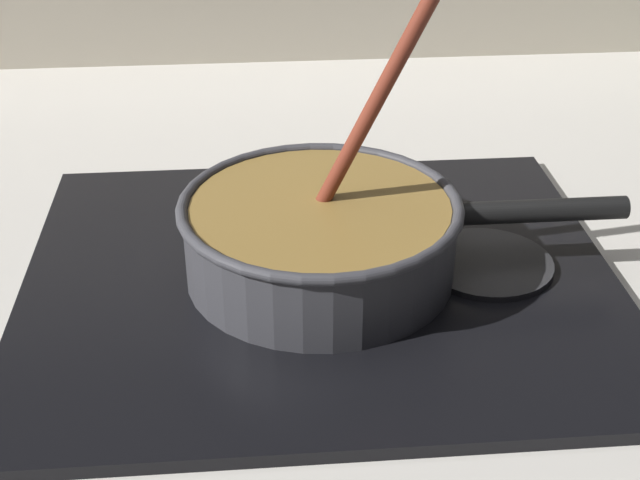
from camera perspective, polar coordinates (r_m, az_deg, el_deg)
ground at (r=0.76m, az=-9.09°, el=-9.88°), size 2.40×1.60×0.04m
hob_plate at (r=0.85m, az=0.00°, el=-2.48°), size 0.56×0.48×0.01m
burner_ring at (r=0.85m, az=0.00°, el=-1.91°), size 0.17×0.17×0.01m
spare_burner at (r=0.87m, az=10.63°, el=-1.46°), size 0.13×0.13×0.01m
cooking_pan at (r=0.83m, az=0.14°, el=0.33°), size 0.42×0.26×0.27m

